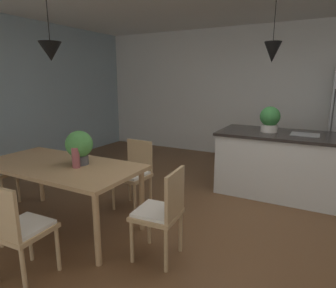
# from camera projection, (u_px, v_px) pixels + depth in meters

# --- Properties ---
(ground_plane) EXTENTS (10.00, 8.40, 0.04)m
(ground_plane) POSITION_uv_depth(u_px,v_px,m) (231.00, 231.00, 3.23)
(ground_plane) COLOR brown
(wall_back_kitchen) EXTENTS (10.00, 0.12, 2.70)m
(wall_back_kitchen) POSITION_uv_depth(u_px,v_px,m) (281.00, 94.00, 5.73)
(wall_back_kitchen) COLOR white
(wall_back_kitchen) RESTS_ON ground_plane
(dining_table) EXTENTS (1.80, 0.88, 0.74)m
(dining_table) POSITION_uv_depth(u_px,v_px,m) (60.00, 170.00, 3.16)
(dining_table) COLOR tan
(dining_table) RESTS_ON ground_plane
(chair_far_right) EXTENTS (0.42, 0.42, 0.87)m
(chair_far_right) POSITION_uv_depth(u_px,v_px,m) (134.00, 172.00, 3.71)
(chair_far_right) COLOR tan
(chair_far_right) RESTS_ON ground_plane
(chair_near_right) EXTENTS (0.42, 0.42, 0.87)m
(chair_near_right) POSITION_uv_depth(u_px,v_px,m) (18.00, 228.00, 2.31)
(chair_near_right) COLOR tan
(chair_near_right) RESTS_ON ground_plane
(chair_kitchen_end) EXTENTS (0.43, 0.43, 0.87)m
(chair_kitchen_end) POSITION_uv_depth(u_px,v_px,m) (162.00, 211.00, 2.61)
(chair_kitchen_end) COLOR tan
(chair_kitchen_end) RESTS_ON ground_plane
(kitchen_island) EXTENTS (2.11, 0.94, 0.91)m
(kitchen_island) POSITION_uv_depth(u_px,v_px,m) (294.00, 165.00, 4.08)
(kitchen_island) COLOR silver
(kitchen_island) RESTS_ON ground_plane
(pendant_over_table) EXTENTS (0.23, 0.23, 0.87)m
(pendant_over_table) POSITION_uv_depth(u_px,v_px,m) (51.00, 51.00, 2.98)
(pendant_over_table) COLOR black
(pendant_over_island_main) EXTENTS (0.23, 0.23, 0.83)m
(pendant_over_island_main) POSITION_uv_depth(u_px,v_px,m) (272.00, 52.00, 3.93)
(pendant_over_island_main) COLOR black
(potted_plant_on_island) EXTENTS (0.28, 0.28, 0.37)m
(potted_plant_on_island) POSITION_uv_depth(u_px,v_px,m) (270.00, 119.00, 4.11)
(potted_plant_on_island) COLOR beige
(potted_plant_on_island) RESTS_ON kitchen_island
(potted_plant_on_table) EXTENTS (0.29, 0.29, 0.37)m
(potted_plant_on_table) POSITION_uv_depth(u_px,v_px,m) (79.00, 146.00, 3.08)
(potted_plant_on_table) COLOR #4C4C51
(potted_plant_on_table) RESTS_ON dining_table
(vase_on_dining_table) EXTENTS (0.08, 0.08, 0.22)m
(vase_on_dining_table) POSITION_uv_depth(u_px,v_px,m) (76.00, 158.00, 2.99)
(vase_on_dining_table) COLOR #994C51
(vase_on_dining_table) RESTS_ON dining_table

